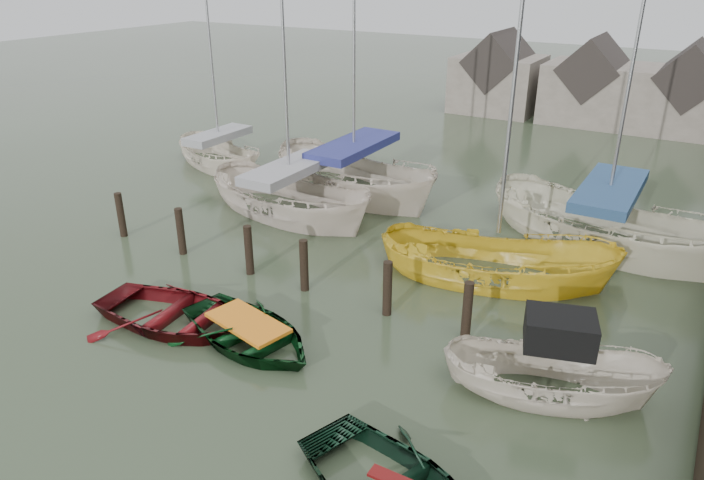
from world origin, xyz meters
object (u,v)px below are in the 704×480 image
Objects in this scene: motorboat at (549,390)px; sailboat_b at (354,191)px; rowboat_green at (249,343)px; sailboat_c at (494,278)px; sailboat_d at (601,243)px; rowboat_red at (177,325)px; sailboat_a at (291,212)px; sailboat_e at (221,165)px.

motorboat is 0.34× the size of sailboat_b.
rowboat_green is 0.34× the size of sailboat_c.
sailboat_d is at bearing -17.82° from rowboat_green.
sailboat_c is 0.87× the size of sailboat_d.
motorboat reaches higher than rowboat_green.
sailboat_b is 8.72m from sailboat_d.
rowboat_red is 8.25m from sailboat_c.
rowboat_red is 0.37× the size of sailboat_a.
rowboat_green is 0.34× the size of sailboat_a.
sailboat_e is at bearing 73.19° from sailboat_a.
motorboat is 4.94m from sailboat_c.
sailboat_d is at bearing -44.00° from rowboat_red.
motorboat is 0.35× the size of sailboat_d.
sailboat_a is 1.20× the size of sailboat_e.
sailboat_e reaches higher than rowboat_green.
sailboat_b reaches higher than sailboat_c.
sailboat_d is (7.62, 9.81, 0.06)m from rowboat_red.
sailboat_a is at bearing 45.57° from motorboat.
sailboat_b is at bearing -67.77° from sailboat_e.
sailboat_c is (3.65, 5.80, 0.01)m from rowboat_green.
sailboat_d reaches higher than rowboat_red.
sailboat_a is 6.35m from sailboat_e.
sailboat_a is 0.85× the size of sailboat_b.
sailboat_a reaches higher than motorboat.
sailboat_e is at bearing 108.34° from sailboat_d.
sailboat_b is at bearing 31.84° from motorboat.
sailboat_e is at bearing 30.82° from rowboat_red.
sailboat_e is (-13.09, 3.89, 0.05)m from sailboat_c.
sailboat_c is (6.69, -3.92, -0.05)m from sailboat_b.
sailboat_c is at bearing -103.36° from sailboat_b.
rowboat_red is 1.09× the size of rowboat_green.
rowboat_green is at bearing -145.64° from sailboat_b.
sailboat_d is (-0.54, 7.96, -0.04)m from motorboat.
sailboat_c reaches higher than motorboat.
sailboat_c is at bearing 14.49° from motorboat.
sailboat_e is (-15.12, 0.14, 0.00)m from sailboat_d.
rowboat_red is at bearing -156.72° from sailboat_b.
sailboat_a reaches higher than sailboat_e.
sailboat_e is (-7.50, 9.96, 0.06)m from rowboat_red.
sailboat_c reaches higher than rowboat_green.
sailboat_a is 7.50m from sailboat_c.
motorboat reaches higher than rowboat_red.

